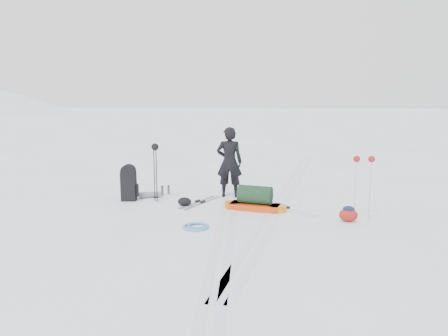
% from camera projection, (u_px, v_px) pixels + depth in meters
% --- Properties ---
extents(ground, '(200.00, 200.00, 0.00)m').
position_uv_depth(ground, '(229.00, 208.00, 10.34)').
color(ground, white).
rests_on(ground, ground).
extents(ski_tracks, '(3.38, 17.97, 0.01)m').
position_uv_depth(ski_tracks, '(257.00, 200.00, 11.13)').
color(ski_tracks, silver).
rests_on(ski_tracks, ground).
extents(skier, '(0.69, 0.46, 1.85)m').
position_uv_depth(skier, '(229.00, 162.00, 11.36)').
color(skier, black).
rests_on(skier, ground).
extents(pulk_sled, '(1.54, 0.72, 0.57)m').
position_uv_depth(pulk_sled, '(255.00, 201.00, 10.14)').
color(pulk_sled, '#CC3B0C').
rests_on(pulk_sled, ground).
extents(expedition_rucksack, '(0.93, 0.68, 0.93)m').
position_uv_depth(expedition_rucksack, '(131.00, 184.00, 11.05)').
color(expedition_rucksack, black).
rests_on(expedition_rucksack, ground).
extents(ski_poles_black, '(0.19, 0.18, 1.47)m').
position_uv_depth(ski_poles_black, '(155.00, 154.00, 10.80)').
color(ski_poles_black, black).
rests_on(ski_poles_black, ground).
extents(ski_poles_silver, '(0.44, 0.16, 1.39)m').
position_uv_depth(ski_poles_silver, '(364.00, 166.00, 9.09)').
color(ski_poles_silver, silver).
rests_on(ski_poles_silver, ground).
extents(touring_skis_grey, '(0.82, 1.54, 0.06)m').
position_uv_depth(touring_skis_grey, '(200.00, 202.00, 10.85)').
color(touring_skis_grey, gray).
rests_on(touring_skis_grey, ground).
extents(touring_skis_white, '(1.55, 1.41, 0.07)m').
position_uv_depth(touring_skis_white, '(284.00, 209.00, 10.20)').
color(touring_skis_white, silver).
rests_on(touring_skis_white, ground).
extents(rope_coil, '(0.64, 0.64, 0.06)m').
position_uv_depth(rope_coil, '(196.00, 226.00, 8.75)').
color(rope_coil, '#5092C3').
rests_on(rope_coil, ground).
extents(small_daypack, '(0.47, 0.41, 0.33)m').
position_uv_depth(small_daypack, '(348.00, 214.00, 9.18)').
color(small_daypack, maroon).
rests_on(small_daypack, ground).
extents(thermos_pair, '(0.20, 0.22, 0.26)m').
position_uv_depth(thermos_pair, '(165.00, 190.00, 11.70)').
color(thermos_pair, '#56575D').
rests_on(thermos_pair, ground).
extents(stuff_sack, '(0.38, 0.31, 0.21)m').
position_uv_depth(stuff_sack, '(185.00, 202.00, 10.52)').
color(stuff_sack, black).
rests_on(stuff_sack, ground).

